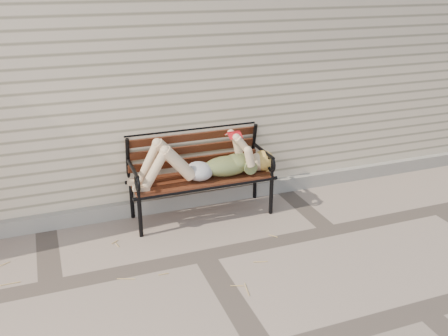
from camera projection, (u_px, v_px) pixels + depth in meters
name	position (u px, v px, depth m)	size (l,w,h in m)	color
ground	(204.00, 256.00, 4.27)	(80.00, 80.00, 0.00)	gray
house_wall	(127.00, 35.00, 6.31)	(8.00, 4.00, 3.00)	beige
foundation_strip	(174.00, 202.00, 5.08)	(8.00, 0.10, 0.15)	gray
garden_bench	(198.00, 162.00, 4.84)	(1.49, 0.59, 0.96)	black
reading_woman	(203.00, 163.00, 4.73)	(1.40, 0.32, 0.44)	#0A3447
straw_scatter	(111.00, 280.00, 3.92)	(2.89, 1.68, 0.01)	tan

